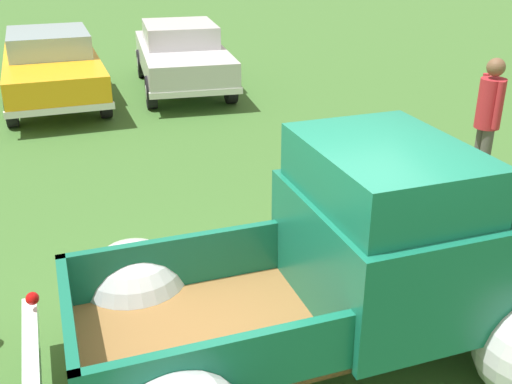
% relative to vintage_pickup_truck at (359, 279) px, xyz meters
% --- Properties ---
extents(ground_plane, '(80.00, 80.00, 0.00)m').
position_rel_vintage_pickup_truck_xyz_m(ground_plane, '(-0.39, -0.02, -0.76)').
color(ground_plane, '#3D6B2D').
extents(vintage_pickup_truck, '(4.73, 2.98, 1.96)m').
position_rel_vintage_pickup_truck_xyz_m(vintage_pickup_truck, '(0.00, 0.00, 0.00)').
color(vintage_pickup_truck, black).
rests_on(vintage_pickup_truck, ground).
extents(show_car_0, '(2.17, 4.83, 1.43)m').
position_rel_vintage_pickup_truck_xyz_m(show_car_0, '(-2.64, 9.26, 0.03)').
color(show_car_0, black).
rests_on(show_car_0, ground).
extents(show_car_1, '(1.99, 4.43, 1.43)m').
position_rel_vintage_pickup_truck_xyz_m(show_car_1, '(0.12, 9.55, 0.02)').
color(show_car_1, black).
rests_on(show_car_1, ground).
extents(spectator_0, '(0.39, 0.54, 1.85)m').
position_rel_vintage_pickup_truck_xyz_m(spectator_0, '(3.19, 2.84, 0.31)').
color(spectator_0, '#4C4742').
rests_on(spectator_0, ground).
extents(lane_cone_0, '(0.36, 0.36, 0.63)m').
position_rel_vintage_pickup_truck_xyz_m(lane_cone_0, '(0.46, 2.74, -0.45)').
color(lane_cone_0, black).
rests_on(lane_cone_0, ground).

